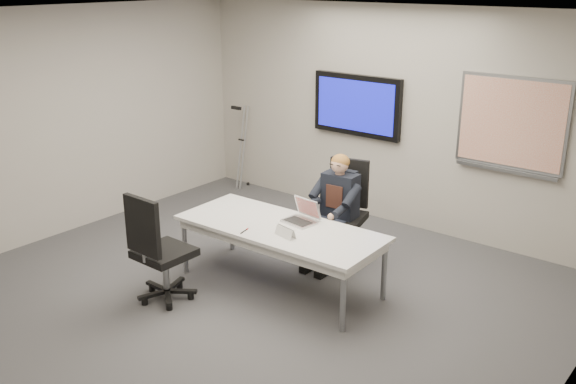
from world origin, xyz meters
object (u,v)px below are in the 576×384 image
Objects in this scene: conference_table at (280,233)px; laptop at (303,216)px; office_chair_near at (161,268)px; seated_person at (331,222)px; office_chair_far at (342,228)px.

laptop is at bearing 68.19° from conference_table.
office_chair_near reaches higher than conference_table.
seated_person is 0.55m from laptop.
conference_table is 1.93× the size of office_chair_near.
office_chair_far reaches higher than conference_table.
seated_person is at bearing 79.38° from conference_table.
conference_table is 1.75× the size of seated_person.
office_chair_near reaches higher than office_chair_far.
seated_person is at bearing 94.22° from laptop.
office_chair_far is at bearing -111.71° from office_chair_near.
office_chair_far is at bearing 88.55° from seated_person.
seated_person is (0.84, 1.75, 0.15)m from office_chair_near.
seated_person reaches higher than office_chair_near.
conference_table is at bearing -125.06° from office_chair_near.
office_chair_near is 1.54m from laptop.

